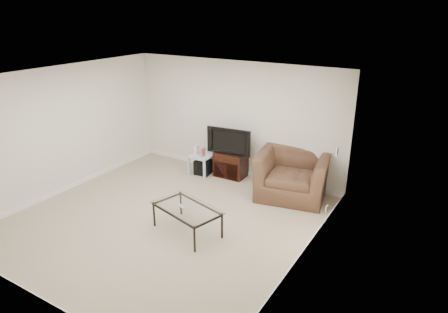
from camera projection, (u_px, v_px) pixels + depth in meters
The scene contains 18 objects.
floor at pixel (165, 219), 7.07m from camera, with size 5.00×5.00×0.00m, color tan.
ceiling at pixel (157, 78), 6.19m from camera, with size 5.00×5.00×0.00m, color white.
wall_back at pixel (235, 119), 8.63m from camera, with size 5.00×0.02×2.50m, color silver.
wall_left at pixel (62, 130), 7.84m from camera, with size 0.02×5.00×2.50m, color silver.
wall_right at pixel (304, 186), 5.42m from camera, with size 0.02×5.00×2.50m, color silver.
plate_back at pixel (183, 111), 9.30m from camera, with size 0.12×0.02×0.12m, color white.
plate_right_switch at pixel (337, 151), 6.71m from camera, with size 0.02×0.09×0.13m, color white.
plate_right_outlet at pixel (327, 209), 6.80m from camera, with size 0.02×0.08×0.12m, color white.
tv_stand at pixel (231, 164), 8.79m from camera, with size 0.67×0.46×0.56m, color black, non-canonical shape.
dvd_player at pixel (230, 157), 8.69m from camera, with size 0.38×0.26×0.05m, color black.
television at pixel (230, 140), 8.56m from camera, with size 0.93×0.19×0.57m, color black.
side_table at pixel (202, 164), 8.93m from camera, with size 0.46×0.46×0.44m, color #ABC2D6, non-canonical shape.
subwoofer at pixel (203, 167), 8.95m from camera, with size 0.33×0.33×0.33m, color black.
game_console at pixel (197, 150), 8.85m from camera, with size 0.05×0.15×0.20m, color white.
game_case at pixel (203, 152), 8.78m from camera, with size 0.05×0.13×0.18m, color #CC4C4C.
recliner at pixel (293, 168), 7.75m from camera, with size 1.35×0.88×1.18m, color #4B341E.
coffee_table at pixel (187, 220), 6.61m from camera, with size 1.16×0.66×0.45m, color black, non-canonical shape.
remote at pixel (181, 206), 6.54m from camera, with size 0.18×0.05×0.02m, color #B2B2B7.
Camera 1 is at (4.12, -4.78, 3.54)m, focal length 32.00 mm.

